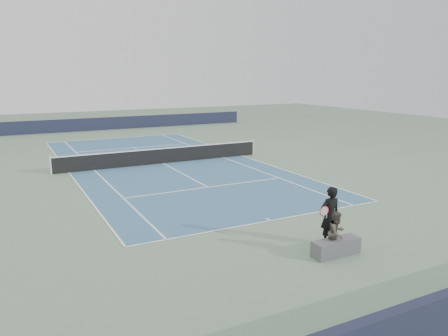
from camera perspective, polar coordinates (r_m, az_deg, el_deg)
name	(u,v)px	position (r m, az deg, el deg)	size (l,w,h in m)	color
ground	(163,164)	(26.83, -7.96, 0.58)	(80.00, 80.00, 0.00)	slate
court_surface	(163,163)	(26.83, -7.96, 0.60)	(10.97, 23.77, 0.01)	#376182
tennis_net	(163,155)	(26.74, -7.99, 1.64)	(12.90, 0.10, 1.07)	silver
windscreen_far	(100,124)	(43.83, -15.88, 5.56)	(30.00, 0.25, 1.20)	black
tennis_player	(330,216)	(14.33, 13.66, -6.09)	(0.84, 0.58, 1.93)	black
tennis_ball	(336,248)	(14.33, 14.42, -10.08)	(0.07, 0.07, 0.07)	#CEDF2D
spectator_bench	(336,240)	(13.72, 14.46, -9.05)	(1.62, 0.88, 1.38)	#535257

